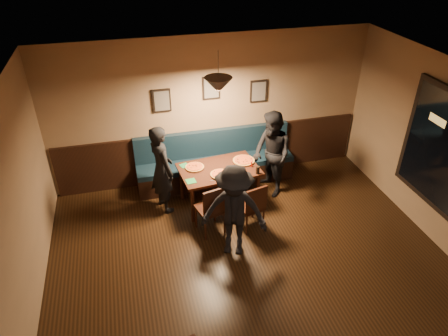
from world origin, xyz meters
name	(u,v)px	position (x,y,z in m)	size (l,w,h in m)	color
floor	(272,310)	(0.00, 0.00, 0.00)	(7.00, 7.00, 0.00)	black
ceiling	(290,120)	(0.00, 0.00, 2.80)	(7.00, 7.00, 0.00)	silver
wall_back	(211,110)	(0.00, 3.50, 1.40)	(6.00, 6.00, 0.00)	#8C704F
wainscot	(212,153)	(0.00, 3.47, 0.50)	(5.88, 0.06, 1.00)	black
booth_bench	(216,160)	(0.00, 3.20, 0.50)	(3.00, 0.60, 1.00)	#0F232D
picture_left	(162,101)	(-0.90, 3.47, 1.70)	(0.32, 0.04, 0.42)	black
picture_center	(211,88)	(0.00, 3.47, 1.85)	(0.32, 0.04, 0.42)	black
picture_right	(258,91)	(0.90, 3.47, 1.70)	(0.32, 0.04, 0.42)	black
pendant_lamp	(218,85)	(-0.10, 2.53, 2.25)	(0.44, 0.44, 0.25)	black
dining_table	(219,186)	(-0.10, 2.53, 0.36)	(1.36, 0.87, 0.73)	black
chair_near_left	(210,208)	(-0.43, 1.81, 0.46)	(0.41, 0.41, 0.93)	black
chair_near_right	(250,205)	(0.24, 1.76, 0.43)	(0.38, 0.38, 0.87)	black
diner_left	(162,169)	(-1.08, 2.63, 0.81)	(0.59, 0.39, 1.61)	black
diner_right	(272,155)	(0.91, 2.62, 0.81)	(0.79, 0.61, 1.62)	black
diner_front	(234,212)	(-0.19, 1.24, 0.77)	(0.99, 0.57, 1.53)	black
pizza_a	(195,167)	(-0.51, 2.65, 0.75)	(0.33, 0.33, 0.04)	#BE8623
pizza_b	(220,174)	(-0.13, 2.31, 0.75)	(0.34, 0.34, 0.04)	orange
pizza_c	(244,161)	(0.39, 2.64, 0.75)	(0.39, 0.39, 0.04)	orange
soda_glass	(258,170)	(0.50, 2.21, 0.80)	(0.06, 0.06, 0.14)	black
tabasco_bottle	(252,164)	(0.47, 2.44, 0.79)	(0.03, 0.03, 0.12)	#971105
napkin_a	(184,165)	(-0.67, 2.77, 0.73)	(0.15, 0.15, 0.01)	#1C6935
napkin_b	(191,181)	(-0.65, 2.25, 0.73)	(0.16, 0.16, 0.01)	#217C33
cutlery_set	(221,180)	(-0.16, 2.17, 0.73)	(0.02, 0.19, 0.00)	#B6B6BA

